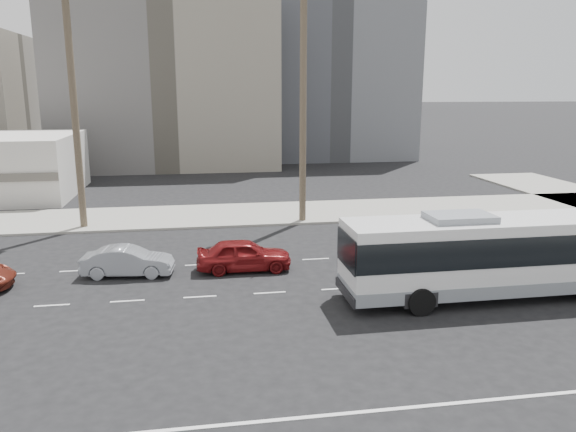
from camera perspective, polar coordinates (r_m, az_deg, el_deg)
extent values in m
plane|color=black|center=(25.85, 11.52, -6.98)|extent=(700.00, 700.00, 0.00)
cube|color=gray|center=(40.12, 3.75, 0.48)|extent=(120.00, 7.00, 0.15)
cube|color=slate|center=(67.74, -12.21, 12.87)|extent=(24.00, 18.00, 18.00)
cube|color=#4C4E54|center=(76.68, 3.61, 16.08)|extent=(20.00, 20.00, 26.00)
cube|color=#B6B3A4|center=(273.08, -8.12, 15.54)|extent=(42.00, 42.00, 44.00)
cube|color=slate|center=(259.69, 2.90, 18.67)|extent=(26.00, 26.00, 70.00)
cube|color=slate|center=(294.25, 6.59, 16.94)|extent=(22.00, 22.00, 60.00)
cube|color=silver|center=(24.96, 20.32, -3.48)|extent=(12.76, 2.88, 2.86)
cube|color=black|center=(24.86, 20.39, -2.63)|extent=(12.82, 2.94, 1.21)
cube|color=slate|center=(25.33, 20.10, -6.22)|extent=(12.78, 2.92, 0.55)
cube|color=slate|center=(23.83, 17.15, -0.18)|extent=(2.65, 1.77, 0.33)
cylinder|color=black|center=(28.64, 25.85, -4.91)|extent=(1.10, 0.33, 1.10)
cylinder|color=black|center=(22.61, 13.43, -8.52)|extent=(1.10, 0.33, 1.10)
cylinder|color=black|center=(25.06, 10.97, -6.26)|extent=(1.10, 0.33, 1.10)
imported|color=maroon|center=(27.24, -4.53, -3.98)|extent=(1.92, 4.62, 1.56)
imported|color=gray|center=(27.50, -16.08, -4.48)|extent=(1.90, 4.36, 1.39)
cylinder|color=brown|center=(36.13, 1.56, 11.99)|extent=(0.45, 0.45, 16.22)
cylinder|color=brown|center=(36.72, -21.05, 10.42)|extent=(0.48, 0.48, 15.25)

